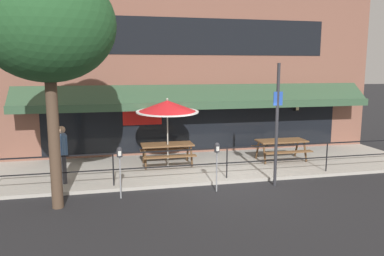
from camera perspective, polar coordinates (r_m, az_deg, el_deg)
ground_plane at (r=11.57m, az=5.76°, el=-8.46°), size 120.00×120.00×0.00m
patio_deck at (r=13.39m, az=3.05°, el=-5.75°), size 15.00×4.00×0.10m
restaurant_building at (r=15.09m, az=0.84°, el=8.58°), size 15.00×1.60×6.71m
patio_railing at (r=11.63m, az=5.36°, el=-4.27°), size 13.84×0.04×0.97m
picnic_table_left at (r=13.14m, az=-3.80°, el=-3.10°), size 1.80×1.42×0.76m
picnic_table_centre at (r=14.17m, az=13.46°, el=-2.43°), size 1.80×1.42×0.76m
patio_umbrella_left at (r=12.78m, az=-3.78°, el=3.25°), size 2.14×2.14×2.38m
pedestrian_walking at (r=11.70m, az=-19.11°, el=-3.37°), size 0.33×0.61×1.71m
parking_meter_near at (r=10.16m, az=-10.97°, el=-4.35°), size 0.15×0.16×1.42m
parking_meter_far at (r=10.56m, az=3.82°, el=-3.69°), size 0.15×0.16×1.42m
street_sign_pole at (r=11.20m, az=12.80°, el=0.62°), size 0.28×0.09×3.63m
street_tree_curbside at (r=9.63m, az=-20.76°, el=15.53°), size 3.20×2.88×6.34m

